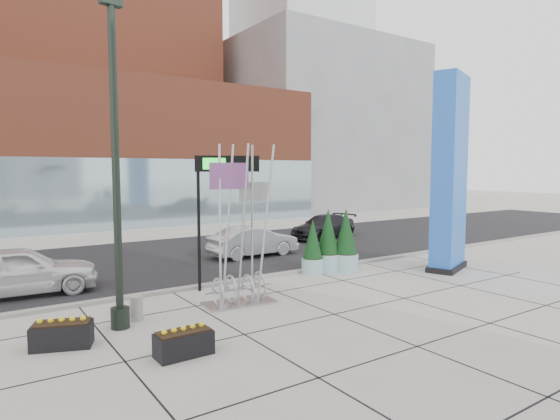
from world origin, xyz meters
TOP-DOWN VIEW (x-y plane):
  - ground at (0.00, 0.00)m, footprint 160.00×160.00m
  - street_asphalt at (0.00, 10.00)m, footprint 80.00×12.00m
  - curb_edge at (0.00, 4.00)m, footprint 80.00×0.30m
  - tower_podium at (1.00, 27.00)m, footprint 34.00×10.00m
  - tower_glass_front at (1.00, 22.20)m, footprint 34.00×0.60m
  - building_grey_parking at (26.00, 32.00)m, footprint 20.00×18.00m
  - building_pale_office at (36.00, 48.00)m, footprint 16.00×16.00m
  - blue_pylon at (9.00, 1.06)m, footprint 2.65×1.88m
  - lamp_post at (-4.47, 1.28)m, footprint 0.58×0.49m
  - public_art_sculpture at (-0.73, 1.50)m, footprint 2.29×1.30m
  - concrete_bollard at (-3.92, 1.67)m, footprint 0.35×0.35m
  - overhead_street_sign at (-0.32, 3.65)m, footprint 2.08×1.09m
  - round_planter_east at (4.60, 3.60)m, footprint 1.04×1.04m
  - round_planter_mid at (5.20, 3.18)m, footprint 1.05×1.05m
  - round_planter_west at (3.80, 3.60)m, footprint 0.89×0.89m
  - box_planter_north at (-5.98, 0.69)m, footprint 1.47×1.09m
  - box_planter_south at (-3.80, -1.40)m, footprint 1.27×0.65m
  - car_white_west at (-6.38, 6.42)m, footprint 5.04×2.35m
  - car_silver_mid at (3.76, 8.18)m, footprint 4.43×1.63m
  - car_dark_east at (10.40, 10.95)m, footprint 5.20×3.09m

SIDE VIEW (x-z plane):
  - ground at x=0.00m, z-range 0.00..0.00m
  - street_asphalt at x=0.00m, z-range 0.00..0.02m
  - curb_edge at x=0.00m, z-range 0.00..0.12m
  - box_planter_south at x=-3.80m, z-range -0.03..0.66m
  - box_planter_north at x=-5.98m, z-range -0.03..0.70m
  - concrete_bollard at x=-3.92m, z-range 0.00..0.68m
  - car_dark_east at x=10.40m, z-range 0.00..1.41m
  - car_silver_mid at x=3.76m, z-range 0.00..1.45m
  - car_white_west at x=-6.38m, z-range 0.00..1.67m
  - round_planter_west at x=3.80m, z-range -0.06..2.16m
  - round_planter_east at x=4.60m, z-range -0.07..2.53m
  - round_planter_mid at x=5.20m, z-range -0.07..2.55m
  - public_art_sculpture at x=-0.73m, z-range -1.19..3.81m
  - tower_glass_front at x=1.00m, z-range 0.00..5.00m
  - lamp_post at x=-4.47m, z-range -0.80..8.04m
  - blue_pylon at x=9.00m, z-range -0.14..7.94m
  - overhead_street_sign at x=-0.32m, z-range 1.67..6.34m
  - tower_podium at x=1.00m, z-range 0.00..11.00m
  - building_grey_parking at x=26.00m, z-range 0.00..18.00m
  - building_pale_office at x=36.00m, z-range 0.00..55.00m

